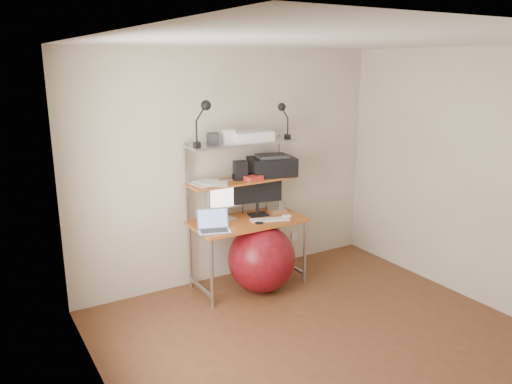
# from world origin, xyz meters

# --- Properties ---
(room) EXTENTS (3.60, 3.60, 3.60)m
(room) POSITION_xyz_m (0.00, 0.00, 1.25)
(room) COLOR brown
(room) RESTS_ON ground
(computer_desk) EXTENTS (1.20, 0.60, 1.57)m
(computer_desk) POSITION_xyz_m (0.00, 1.50, 0.96)
(computer_desk) COLOR #C15C25
(computer_desk) RESTS_ON ground
(desktop) EXTENTS (1.20, 0.60, 0.00)m
(desktop) POSITION_xyz_m (0.00, 1.44, 0.74)
(desktop) COLOR #C15C25
(desktop) RESTS_ON computer_desk
(mid_shelf) EXTENTS (1.18, 0.34, 0.00)m
(mid_shelf) POSITION_xyz_m (0.00, 1.57, 1.15)
(mid_shelf) COLOR #C15C25
(mid_shelf) RESTS_ON computer_desk
(top_shelf) EXTENTS (1.18, 0.34, 0.00)m
(top_shelf) POSITION_xyz_m (0.00, 1.57, 1.55)
(top_shelf) COLOR #ADACB1
(top_shelf) RESTS_ON computer_desk
(floor) EXTENTS (3.60, 3.60, 0.00)m
(floor) POSITION_xyz_m (0.00, 0.00, 0.00)
(floor) COLOR brown
(floor) RESTS_ON ground
(wall_outlet) EXTENTS (0.08, 0.01, 0.12)m
(wall_outlet) POSITION_xyz_m (0.85, 1.79, 0.30)
(wall_outlet) COLOR white
(wall_outlet) RESTS_ON room
(monitor_silver) EXTENTS (0.41, 0.16, 0.45)m
(monitor_silver) POSITION_xyz_m (-0.19, 1.59, 0.98)
(monitor_silver) COLOR #ACACB0
(monitor_silver) RESTS_ON desktop
(monitor_black) EXTENTS (0.55, 0.19, 0.56)m
(monitor_black) POSITION_xyz_m (0.18, 1.55, 1.02)
(monitor_black) COLOR black
(monitor_black) RESTS_ON desktop
(laptop) EXTENTS (0.37, 0.33, 0.27)m
(laptop) POSITION_xyz_m (-0.46, 1.32, 0.79)
(laptop) COLOR silver
(laptop) RESTS_ON desktop
(keyboard) EXTENTS (0.43, 0.24, 0.01)m
(keyboard) POSITION_xyz_m (0.20, 1.32, 0.75)
(keyboard) COLOR white
(keyboard) RESTS_ON desktop
(mouse) EXTENTS (0.10, 0.07, 0.02)m
(mouse) POSITION_xyz_m (0.40, 1.31, 0.75)
(mouse) COLOR white
(mouse) RESTS_ON desktop
(mac_mini) EXTENTS (0.21, 0.21, 0.04)m
(mac_mini) POSITION_xyz_m (0.44, 1.57, 0.76)
(mac_mini) COLOR silver
(mac_mini) RESTS_ON desktop
(phone) EXTENTS (0.07, 0.13, 0.01)m
(phone) POSITION_xyz_m (0.04, 1.32, 0.75)
(phone) COLOR black
(phone) RESTS_ON desktop
(printer) EXTENTS (0.55, 0.44, 0.23)m
(printer) POSITION_xyz_m (0.38, 1.57, 1.26)
(printer) COLOR black
(printer) RESTS_ON mid_shelf
(nas_cube) EXTENTS (0.16, 0.16, 0.20)m
(nas_cube) POSITION_xyz_m (-0.01, 1.58, 1.25)
(nas_cube) COLOR black
(nas_cube) RESTS_ON mid_shelf
(red_box) EXTENTS (0.20, 0.15, 0.05)m
(red_box) POSITION_xyz_m (0.09, 1.47, 1.18)
(red_box) COLOR red
(red_box) RESTS_ON mid_shelf
(scanner) EXTENTS (0.44, 0.29, 0.11)m
(scanner) POSITION_xyz_m (0.11, 1.59, 1.61)
(scanner) COLOR white
(scanner) RESTS_ON top_shelf
(box_white) EXTENTS (0.13, 0.11, 0.13)m
(box_white) POSITION_xyz_m (-0.15, 1.57, 1.62)
(box_white) COLOR white
(box_white) RESTS_ON top_shelf
(box_grey) EXTENTS (0.14, 0.14, 0.11)m
(box_grey) POSITION_xyz_m (-0.31, 1.59, 1.61)
(box_grey) COLOR #303033
(box_grey) RESTS_ON top_shelf
(clip_lamp_left) EXTENTS (0.18, 0.10, 0.45)m
(clip_lamp_left) POSITION_xyz_m (-0.46, 1.48, 1.88)
(clip_lamp_left) COLOR black
(clip_lamp_left) RESTS_ON top_shelf
(clip_lamp_right) EXTENTS (0.15, 0.09, 0.39)m
(clip_lamp_right) POSITION_xyz_m (0.46, 1.50, 1.83)
(clip_lamp_right) COLOR black
(clip_lamp_right) RESTS_ON top_shelf
(exercise_ball) EXTENTS (0.71, 0.71, 0.71)m
(exercise_ball) POSITION_xyz_m (0.06, 1.26, 0.36)
(exercise_ball) COLOR maroon
(exercise_ball) RESTS_ON floor
(paper_stack) EXTENTS (0.41, 0.41, 0.02)m
(paper_stack) POSITION_xyz_m (-0.38, 1.57, 1.16)
(paper_stack) COLOR white
(paper_stack) RESTS_ON mid_shelf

